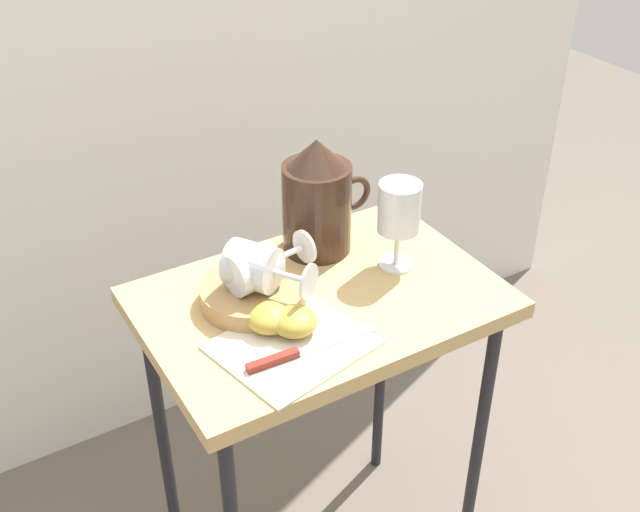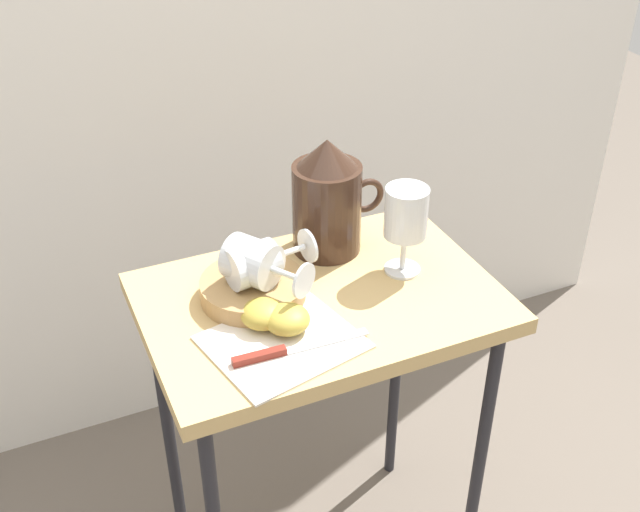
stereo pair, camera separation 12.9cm
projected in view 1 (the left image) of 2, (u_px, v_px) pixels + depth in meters
curtain_drape at (169, 61)px, 1.66m from camera, size 2.40×0.03×1.87m
table at (320, 331)px, 1.38m from camera, size 0.60×0.41×0.71m
linen_napkin at (292, 345)px, 1.22m from camera, size 0.26×0.23×0.00m
basket_tray at (253, 293)px, 1.31m from camera, size 0.18×0.18×0.03m
pitcher at (317, 206)px, 1.41m from camera, size 0.18×0.13×0.22m
wine_glass_upright at (399, 212)px, 1.35m from camera, size 0.07×0.07×0.16m
wine_glass_tipped_near at (255, 267)px, 1.28m from camera, size 0.14×0.16×0.08m
wine_glass_tipped_far at (256, 268)px, 1.28m from camera, size 0.15×0.09×0.07m
apple_half_left at (269, 318)px, 1.24m from camera, size 0.07×0.07×0.04m
apple_half_right at (295, 321)px, 1.24m from camera, size 0.07×0.07×0.04m
knife at (293, 354)px, 1.20m from camera, size 0.22×0.02×0.01m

